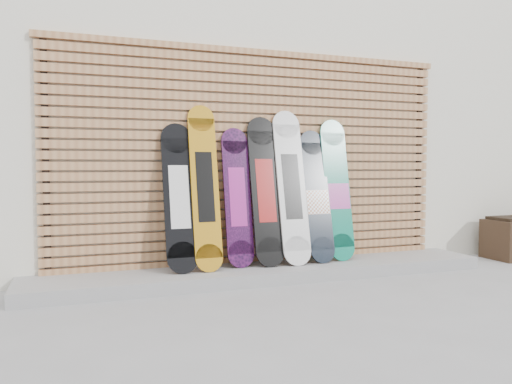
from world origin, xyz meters
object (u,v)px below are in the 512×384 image
Objects in this scene: snowboard_2 at (237,197)px; snowboard_3 at (266,190)px; snowboard_5 at (317,196)px; snowboard_0 at (179,197)px; snowboard_4 at (291,187)px; snowboard_1 at (205,187)px; snowboard_6 at (337,190)px.

snowboard_3 is (0.28, -0.03, 0.06)m from snowboard_2.
snowboard_3 is 1.09× the size of snowboard_5.
snowboard_2 is 0.29m from snowboard_3.
snowboard_4 is at bearing -0.58° from snowboard_0.
snowboard_1 is 1.15× the size of snowboard_2.
snowboard_6 is at bearing 0.77° from snowboard_0.
snowboard_0 reaches higher than snowboard_2.
snowboard_1 is 0.36m from snowboard_2.
snowboard_3 is 1.00× the size of snowboard_6.
snowboard_1 is 1.06× the size of snowboard_6.
snowboard_3 is at bearing -178.72° from snowboard_6.
snowboard_0 is 0.94× the size of snowboard_3.
snowboard_4 is at bearing -5.09° from snowboard_2.
snowboard_6 is at bearing 4.95° from snowboard_5.
snowboard_0 reaches higher than snowboard_5.
snowboard_4 reaches higher than snowboard_3.
snowboard_0 is 0.90× the size of snowboard_4.
snowboard_1 is 1.16× the size of snowboard_5.
snowboard_1 is 1.20m from snowboard_5.
snowboard_1 is at bearing -179.74° from snowboard_5.
snowboard_1 reaches higher than snowboard_4.
snowboard_6 is (0.54, 0.03, -0.05)m from snowboard_4.
snowboard_2 is 0.92× the size of snowboard_6.
snowboard_2 is at bearing 3.75° from snowboard_0.
snowboard_5 is (1.44, 0.00, -0.03)m from snowboard_0.
snowboard_0 is 1.02× the size of snowboard_5.
snowboard_4 is at bearing -3.30° from snowboard_3.
snowboard_5 is at bearing 2.46° from snowboard_4.
snowboard_4 is (1.14, -0.01, 0.08)m from snowboard_0.
snowboard_3 is 0.95× the size of snowboard_4.
snowboard_6 is (0.82, 0.02, -0.01)m from snowboard_3.
snowboard_5 is at bearing -175.05° from snowboard_6.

